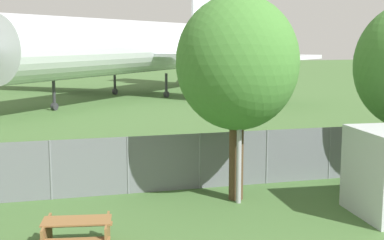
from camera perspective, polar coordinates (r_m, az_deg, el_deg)
The scene contains 5 objects.
perimeter_fence at distance 18.88m, azimuth 0.83°, elevation -4.40°, with size 56.07×0.07×1.98m.
airplane at distance 49.40m, azimuth -6.36°, elevation 7.70°, with size 31.80×34.09×14.15m.
picnic_bench_near_cabin at distance 13.99m, azimuth -12.16°, elevation -11.48°, with size 1.91×1.66×0.76m.
tree_left_of_cabin at distance 17.20m, azimuth 4.86°, elevation 6.03°, with size 3.94×3.94×6.67m.
light_mast at distance 16.79m, azimuth 5.15°, elevation 4.96°, with size 0.44×0.44×6.70m.
Camera 1 is at (-5.07, -7.93, 5.21)m, focal length 50.00 mm.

